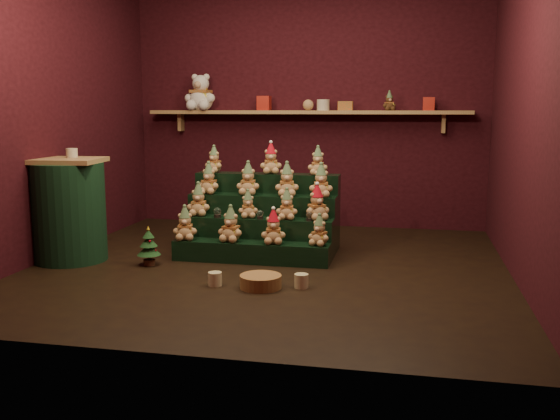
% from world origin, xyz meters
% --- Properties ---
extents(ground, '(4.00, 4.00, 0.00)m').
position_xyz_m(ground, '(0.00, 0.00, 0.00)').
color(ground, black).
rests_on(ground, ground).
extents(back_wall, '(4.00, 0.10, 2.80)m').
position_xyz_m(back_wall, '(0.00, 2.05, 1.40)').
color(back_wall, black).
rests_on(back_wall, ground).
extents(front_wall, '(4.00, 0.10, 2.80)m').
position_xyz_m(front_wall, '(0.00, -2.05, 1.40)').
color(front_wall, black).
rests_on(front_wall, ground).
extents(left_wall, '(0.10, 4.00, 2.80)m').
position_xyz_m(left_wall, '(-2.05, 0.00, 1.40)').
color(left_wall, black).
rests_on(left_wall, ground).
extents(right_wall, '(0.10, 4.00, 2.80)m').
position_xyz_m(right_wall, '(2.05, 0.00, 1.40)').
color(right_wall, black).
rests_on(right_wall, ground).
extents(back_shelf, '(3.60, 0.26, 0.24)m').
position_xyz_m(back_shelf, '(0.00, 1.87, 1.29)').
color(back_shelf, tan).
rests_on(back_shelf, ground).
extents(riser_tier_front, '(1.40, 0.22, 0.18)m').
position_xyz_m(riser_tier_front, '(-0.19, 0.12, 0.09)').
color(riser_tier_front, black).
rests_on(riser_tier_front, ground).
extents(riser_tier_midfront, '(1.40, 0.22, 0.36)m').
position_xyz_m(riser_tier_midfront, '(-0.19, 0.34, 0.18)').
color(riser_tier_midfront, black).
rests_on(riser_tier_midfront, ground).
extents(riser_tier_midback, '(1.40, 0.22, 0.54)m').
position_xyz_m(riser_tier_midback, '(-0.19, 0.56, 0.27)').
color(riser_tier_midback, black).
rests_on(riser_tier_midback, ground).
extents(riser_tier_back, '(1.40, 0.22, 0.72)m').
position_xyz_m(riser_tier_back, '(-0.19, 0.78, 0.36)').
color(riser_tier_back, black).
rests_on(riser_tier_back, ground).
extents(teddy_0, '(0.25, 0.24, 0.30)m').
position_xyz_m(teddy_0, '(-0.79, 0.10, 0.33)').
color(teddy_0, tan).
rests_on(teddy_0, riser_tier_front).
extents(teddy_1, '(0.25, 0.23, 0.31)m').
position_xyz_m(teddy_1, '(-0.37, 0.12, 0.34)').
color(teddy_1, tan).
rests_on(teddy_1, riser_tier_front).
extents(teddy_2, '(0.24, 0.23, 0.30)m').
position_xyz_m(teddy_2, '(0.02, 0.11, 0.33)').
color(teddy_2, tan).
rests_on(teddy_2, riser_tier_front).
extents(teddy_3, '(0.23, 0.22, 0.27)m').
position_xyz_m(teddy_3, '(0.42, 0.12, 0.31)').
color(teddy_3, tan).
rests_on(teddy_3, riser_tier_front).
extents(teddy_4, '(0.24, 0.22, 0.30)m').
position_xyz_m(teddy_4, '(-0.75, 0.36, 0.51)').
color(teddy_4, tan).
rests_on(teddy_4, riser_tier_midfront).
extents(teddy_5, '(0.22, 0.21, 0.25)m').
position_xyz_m(teddy_5, '(-0.27, 0.34, 0.48)').
color(teddy_5, tan).
rests_on(teddy_5, riser_tier_midfront).
extents(teddy_6, '(0.21, 0.20, 0.27)m').
position_xyz_m(teddy_6, '(0.10, 0.33, 0.50)').
color(teddy_6, tan).
rests_on(teddy_6, riser_tier_midfront).
extents(teddy_7, '(0.30, 0.29, 0.31)m').
position_xyz_m(teddy_7, '(0.36, 0.36, 0.51)').
color(teddy_7, tan).
rests_on(teddy_7, riser_tier_midfront).
extents(teddy_8, '(0.23, 0.21, 0.29)m').
position_xyz_m(teddy_8, '(-0.70, 0.55, 0.69)').
color(teddy_8, tan).
rests_on(teddy_8, riser_tier_midback).
extents(teddy_9, '(0.23, 0.21, 0.30)m').
position_xyz_m(teddy_9, '(-0.32, 0.56, 0.69)').
color(teddy_9, tan).
rests_on(teddy_9, riser_tier_midback).
extents(teddy_10, '(0.25, 0.23, 0.31)m').
position_xyz_m(teddy_10, '(0.05, 0.55, 0.69)').
color(teddy_10, tan).
rests_on(teddy_10, riser_tier_midback).
extents(teddy_11, '(0.24, 0.23, 0.30)m').
position_xyz_m(teddy_11, '(0.37, 0.55, 0.69)').
color(teddy_11, tan).
rests_on(teddy_11, riser_tier_midback).
extents(teddy_12, '(0.22, 0.20, 0.26)m').
position_xyz_m(teddy_12, '(-0.73, 0.79, 0.85)').
color(teddy_12, tan).
rests_on(teddy_12, riser_tier_back).
extents(teddy_13, '(0.24, 0.23, 0.29)m').
position_xyz_m(teddy_13, '(-0.15, 0.78, 0.86)').
color(teddy_13, tan).
rests_on(teddy_13, riser_tier_back).
extents(teddy_14, '(0.20, 0.18, 0.26)m').
position_xyz_m(teddy_14, '(0.31, 0.77, 0.85)').
color(teddy_14, tan).
rests_on(teddy_14, riser_tier_back).
extents(snow_globe_a, '(0.07, 0.07, 0.09)m').
position_xyz_m(snow_globe_a, '(-0.54, 0.28, 0.41)').
color(snow_globe_a, black).
rests_on(snow_globe_a, riser_tier_midfront).
extents(snow_globe_b, '(0.06, 0.06, 0.08)m').
position_xyz_m(snow_globe_b, '(-0.14, 0.28, 0.40)').
color(snow_globe_b, black).
rests_on(snow_globe_b, riser_tier_midfront).
extents(snow_globe_c, '(0.07, 0.07, 0.09)m').
position_xyz_m(snow_globe_c, '(0.31, 0.28, 0.40)').
color(snow_globe_c, black).
rests_on(snow_globe_c, riser_tier_midfront).
extents(side_table, '(0.64, 0.64, 0.91)m').
position_xyz_m(side_table, '(-1.78, -0.14, 0.45)').
color(side_table, tan).
rests_on(side_table, ground).
extents(table_ornament, '(0.10, 0.10, 0.08)m').
position_xyz_m(table_ornament, '(-1.78, -0.04, 0.95)').
color(table_ornament, beige).
rests_on(table_ornament, side_table).
extents(mini_christmas_tree, '(0.20, 0.20, 0.34)m').
position_xyz_m(mini_christmas_tree, '(-1.02, -0.16, 0.17)').
color(mini_christmas_tree, '#482919').
rests_on(mini_christmas_tree, ground).
extents(mug_left, '(0.11, 0.11, 0.11)m').
position_xyz_m(mug_left, '(-0.27, -0.65, 0.05)').
color(mug_left, beige).
rests_on(mug_left, ground).
extents(mug_right, '(0.11, 0.11, 0.11)m').
position_xyz_m(mug_right, '(0.39, -0.57, 0.05)').
color(mug_right, beige).
rests_on(mug_right, ground).
extents(wicker_basket, '(0.36, 0.36, 0.10)m').
position_xyz_m(wicker_basket, '(0.09, -0.64, 0.05)').
color(wicker_basket, olive).
rests_on(wicker_basket, ground).
extents(white_bear, '(0.39, 0.36, 0.52)m').
position_xyz_m(white_bear, '(-1.21, 1.84, 1.58)').
color(white_bear, white).
rests_on(white_bear, back_shelf).
extents(brown_bear, '(0.18, 0.17, 0.20)m').
position_xyz_m(brown_bear, '(0.92, 1.84, 1.42)').
color(brown_bear, '#4A2C18').
rests_on(brown_bear, back_shelf).
extents(gift_tin_red_a, '(0.14, 0.14, 0.16)m').
position_xyz_m(gift_tin_red_a, '(-0.47, 1.85, 1.40)').
color(gift_tin_red_a, red).
rests_on(gift_tin_red_a, back_shelf).
extents(gift_tin_cream, '(0.14, 0.14, 0.12)m').
position_xyz_m(gift_tin_cream, '(0.20, 1.85, 1.38)').
color(gift_tin_cream, beige).
rests_on(gift_tin_cream, back_shelf).
extents(gift_tin_red_b, '(0.12, 0.12, 0.14)m').
position_xyz_m(gift_tin_red_b, '(1.34, 1.85, 1.39)').
color(gift_tin_red_b, red).
rests_on(gift_tin_red_b, back_shelf).
extents(shelf_plush_ball, '(0.12, 0.12, 0.12)m').
position_xyz_m(shelf_plush_ball, '(0.03, 1.85, 1.38)').
color(shelf_plush_ball, tan).
rests_on(shelf_plush_ball, back_shelf).
extents(scarf_gift_box, '(0.16, 0.10, 0.10)m').
position_xyz_m(scarf_gift_box, '(0.45, 1.85, 1.37)').
color(scarf_gift_box, '#D74F1E').
rests_on(scarf_gift_box, back_shelf).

